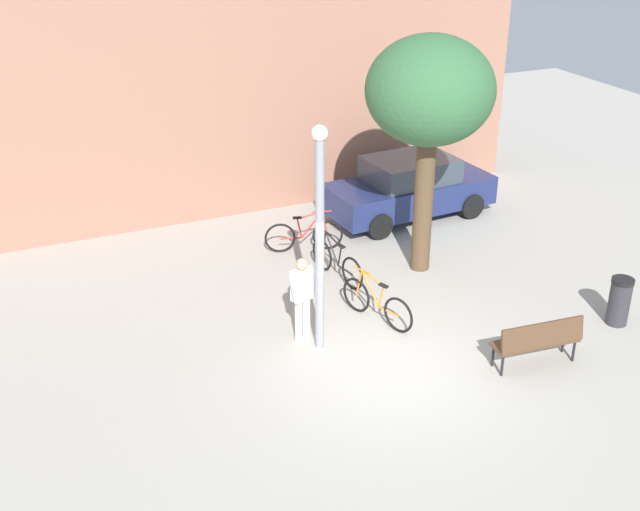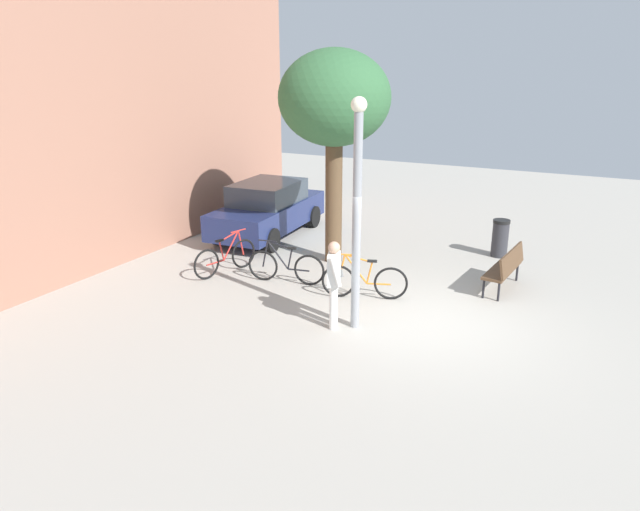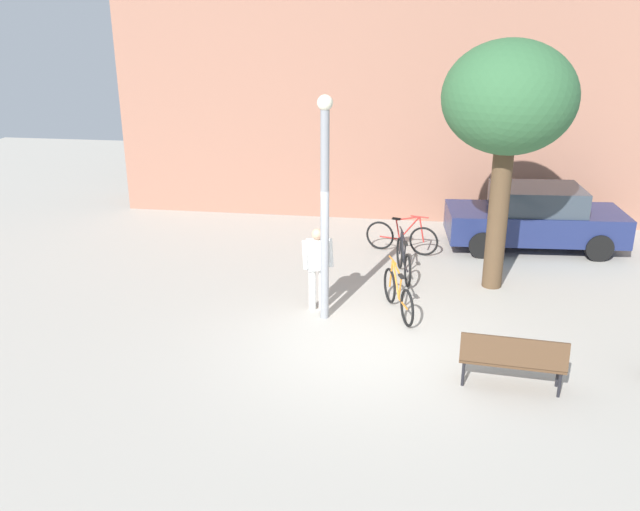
% 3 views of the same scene
% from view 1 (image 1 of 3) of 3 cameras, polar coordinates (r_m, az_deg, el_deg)
% --- Properties ---
extents(ground_plane, '(36.00, 36.00, 0.00)m').
position_cam_1_polar(ground_plane, '(14.38, 5.07, -7.91)').
color(ground_plane, '#A8A399').
extents(building_facade, '(15.20, 2.00, 8.55)m').
position_cam_1_polar(building_facade, '(20.39, -6.66, 15.17)').
color(building_facade, '#9E6B56').
rests_on(building_facade, ground_plane).
extents(lamppost, '(0.28, 0.28, 4.20)m').
position_cam_1_polar(lamppost, '(13.83, -0.02, 1.85)').
color(lamppost, gray).
rests_on(lamppost, ground_plane).
extents(person_by_lamppost, '(0.63, 0.43, 1.67)m').
position_cam_1_polar(person_by_lamppost, '(14.66, -1.25, -2.71)').
color(person_by_lamppost, white).
rests_on(person_by_lamppost, ground_plane).
extents(park_bench, '(1.64, 0.62, 0.92)m').
position_cam_1_polar(park_bench, '(14.59, 15.20, -5.74)').
color(park_bench, '#513823').
rests_on(park_bench, ground_plane).
extents(plaza_tree, '(2.62, 2.62, 5.07)m').
position_cam_1_polar(plaza_tree, '(16.53, 7.78, 11.26)').
color(plaza_tree, brown).
rests_on(plaza_tree, ground_plane).
extents(bicycle_orange, '(0.66, 1.72, 0.97)m').
position_cam_1_polar(bicycle_orange, '(15.58, 4.02, -3.39)').
color(bicycle_orange, black).
rests_on(bicycle_orange, ground_plane).
extents(bicycle_red, '(1.76, 0.53, 0.97)m').
position_cam_1_polar(bicycle_red, '(18.39, -1.12, 1.44)').
color(bicycle_red, black).
rests_on(bicycle_red, ground_plane).
extents(bicycle_black, '(0.38, 1.79, 0.97)m').
position_cam_1_polar(bicycle_black, '(17.12, 1.18, -0.49)').
color(bicycle_black, black).
rests_on(bicycle_black, ground_plane).
extents(parked_car_navy, '(4.31, 2.04, 1.55)m').
position_cam_1_polar(parked_car_navy, '(20.24, 6.34, 4.79)').
color(parked_car_navy, navy).
rests_on(parked_car_navy, ground_plane).
extents(trash_bin, '(0.43, 0.43, 0.96)m').
position_cam_1_polar(trash_bin, '(16.44, 20.44, -3.04)').
color(trash_bin, '#2D2D33').
rests_on(trash_bin, ground_plane).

